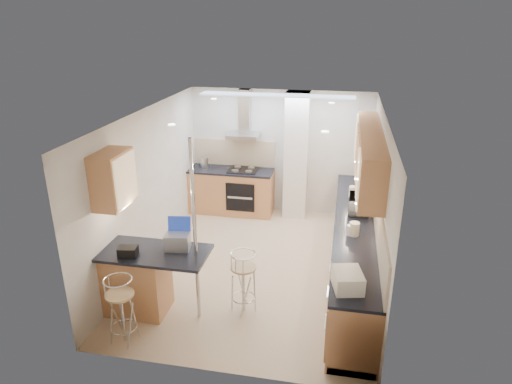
% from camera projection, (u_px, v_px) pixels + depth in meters
% --- Properties ---
extents(ground, '(4.80, 4.80, 0.00)m').
position_uv_depth(ground, '(258.00, 266.00, 7.44)').
color(ground, '#D7B38F').
rests_on(ground, ground).
extents(room_shell, '(3.64, 4.84, 2.51)m').
position_uv_depth(room_shell, '(282.00, 171.00, 7.17)').
color(room_shell, beige).
rests_on(room_shell, ground).
extents(right_counter, '(0.63, 4.40, 0.92)m').
position_uv_depth(right_counter, '(353.00, 250.00, 7.01)').
color(right_counter, tan).
rests_on(right_counter, ground).
extents(back_counter, '(1.70, 0.63, 0.92)m').
position_uv_depth(back_counter, '(232.00, 191.00, 9.37)').
color(back_counter, tan).
rests_on(back_counter, ground).
extents(peninsula, '(1.47, 0.72, 0.94)m').
position_uv_depth(peninsula, '(156.00, 282.00, 6.15)').
color(peninsula, tan).
rests_on(peninsula, ground).
extents(microwave, '(0.34, 0.49, 0.26)m').
position_uv_depth(microwave, '(359.00, 204.00, 7.18)').
color(microwave, silver).
rests_on(microwave, right_counter).
extents(laptop, '(0.35, 0.29, 0.22)m').
position_uv_depth(laptop, '(178.00, 241.00, 6.01)').
color(laptop, '#999BA0').
rests_on(laptop, peninsula).
extents(bag, '(0.26, 0.21, 0.13)m').
position_uv_depth(bag, '(128.00, 252.00, 5.84)').
color(bag, black).
rests_on(bag, peninsula).
extents(bar_stool_near, '(0.45, 0.45, 0.91)m').
position_uv_depth(bar_stool_near, '(122.00, 310.00, 5.59)').
color(bar_stool_near, tan).
rests_on(bar_stool_near, ground).
extents(bar_stool_end, '(0.48, 0.48, 0.90)m').
position_uv_depth(bar_stool_end, '(243.00, 282.00, 6.19)').
color(bar_stool_end, tan).
rests_on(bar_stool_end, ground).
extents(jar_a, '(0.16, 0.16, 0.19)m').
position_uv_depth(jar_a, '(352.00, 192.00, 7.78)').
color(jar_a, silver).
rests_on(jar_a, right_counter).
extents(jar_b, '(0.13, 0.13, 0.15)m').
position_uv_depth(jar_b, '(364.00, 209.00, 7.16)').
color(jar_b, silver).
rests_on(jar_b, right_counter).
extents(jar_c, '(0.16, 0.16, 0.20)m').
position_uv_depth(jar_c, '(354.00, 229.00, 6.42)').
color(jar_c, beige).
rests_on(jar_c, right_counter).
extents(jar_d, '(0.12, 0.12, 0.15)m').
position_uv_depth(jar_d, '(350.00, 230.00, 6.44)').
color(jar_d, silver).
rests_on(jar_d, right_counter).
extents(bread_bin, '(0.39, 0.46, 0.21)m').
position_uv_depth(bread_bin, '(348.00, 280.00, 5.18)').
color(bread_bin, silver).
rests_on(bread_bin, right_counter).
extents(kettle, '(0.16, 0.16, 0.23)m').
position_uv_depth(kettle, '(205.00, 162.00, 9.27)').
color(kettle, '#B8BBBD').
rests_on(kettle, back_counter).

